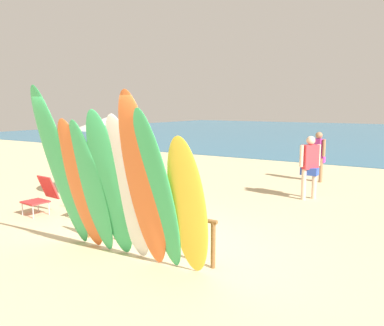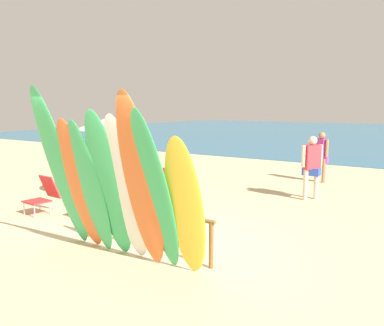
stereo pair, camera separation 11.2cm
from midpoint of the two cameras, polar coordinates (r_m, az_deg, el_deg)
name	(u,v)px [view 1 (the left image)]	position (r m, az deg, el deg)	size (l,w,h in m)	color
ground	(338,158)	(19.42, 20.10, 0.72)	(60.00, 60.00, 0.00)	#D3BC8C
surfboard_rack	(144,218)	(6.57, -7.40, -7.77)	(2.71, 0.07, 0.73)	brown
surfboard_green_0	(61,170)	(6.76, -18.72, -0.93)	(0.54, 0.06, 2.81)	#38B266
surfboard_orange_1	(81,186)	(6.59, -16.07, -3.21)	(0.56, 0.07, 2.28)	orange
surfboard_green_2	(92,189)	(6.39, -14.63, -3.58)	(0.52, 0.07, 2.25)	#38B266
surfboard_green_3	(110,186)	(6.11, -12.15, -3.30)	(0.57, 0.07, 2.42)	#38B266
surfboard_white_4	(128,190)	(5.93, -9.66, -3.87)	(0.57, 0.07, 2.35)	white
surfboard_orange_5	(143,184)	(5.56, -7.56, -2.97)	(0.54, 0.08, 2.68)	orange
surfboard_green_6	(158,193)	(5.47, -5.43, -4.35)	(0.48, 0.07, 2.46)	#38B266
surfboard_yellow_7	(188,208)	(5.38, -1.17, -6.46)	(0.55, 0.06, 2.06)	yellow
beachgoer_midbeach	(310,163)	(10.46, 16.24, 0.00)	(0.42, 0.51, 1.61)	beige
beachgoer_strolling	(318,153)	(13.02, 17.40, 1.37)	(0.50, 0.39, 1.56)	#9E704C
beach_chair_red	(42,194)	(9.41, -21.00, -4.21)	(0.55, 0.71, 0.82)	#B7B7BC
beach_chair_blue	(89,196)	(8.93, -14.87, -4.57)	(0.64, 0.76, 0.83)	#B7B7BC
beach_chair_striped	(154,183)	(10.03, -5.76, -2.93)	(0.62, 0.73, 0.84)	#B7B7BC
beach_umbrella	(108,123)	(10.27, -12.21, 5.59)	(1.79, 1.79, 2.09)	silver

